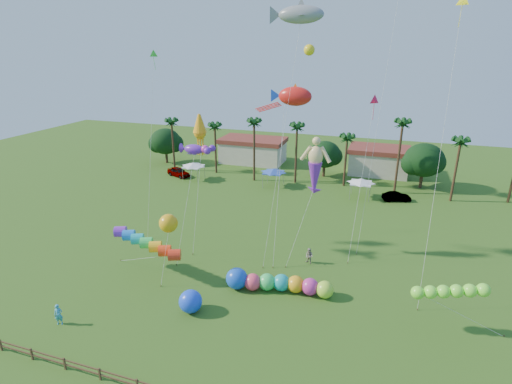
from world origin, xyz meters
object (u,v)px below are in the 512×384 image
(car_b, at_px, (397,197))
(spectator_a, at_px, (59,315))
(car_a, at_px, (179,172))
(caterpillar_inflatable, at_px, (275,283))
(blue_ball, at_px, (191,301))
(spectator_b, at_px, (309,256))

(car_b, distance_m, spectator_a, 46.69)
(car_a, distance_m, spectator_a, 40.35)
(car_a, height_order, car_b, car_a)
(car_a, relative_size, spectator_a, 2.52)
(car_a, xyz_separation_m, caterpillar_inflatable, (25.95, -28.74, 0.07))
(caterpillar_inflatable, height_order, blue_ball, caterpillar_inflatable)
(car_a, height_order, spectator_a, spectator_a)
(car_a, bearing_deg, car_b, -68.29)
(car_a, xyz_separation_m, spectator_a, (10.35, -39.00, 0.13))
(car_a, height_order, blue_ball, blue_ball)
(spectator_a, relative_size, spectator_b, 1.07)
(spectator_a, bearing_deg, car_a, 79.59)
(spectator_a, height_order, spectator_b, spectator_a)
(car_a, distance_m, spectator_b, 36.04)
(spectator_b, relative_size, blue_ball, 0.86)
(spectator_a, height_order, blue_ball, blue_ball)
(car_b, bearing_deg, spectator_b, 141.32)
(spectator_b, bearing_deg, spectator_a, -111.21)
(blue_ball, bearing_deg, car_b, 63.28)
(car_b, height_order, spectator_b, spectator_b)
(blue_ball, bearing_deg, spectator_b, 54.41)
(caterpillar_inflatable, bearing_deg, car_b, 60.29)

